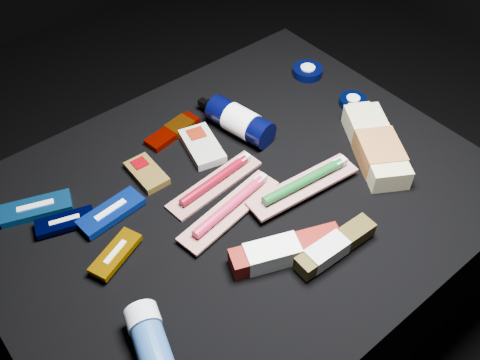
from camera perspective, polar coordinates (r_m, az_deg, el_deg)
ground at (r=1.39m, az=-0.22°, el=-12.36°), size 3.00×3.00×0.00m
cloth_table at (r=1.23m, az=-0.25°, el=-7.61°), size 0.98×0.78×0.40m
luna_bar_0 at (r=1.11m, az=-20.90°, el=-2.83°), size 0.14×0.09×0.02m
luna_bar_1 at (r=1.05m, az=-13.58°, el=-3.37°), size 0.13×0.06×0.02m
luna_bar_2 at (r=1.06m, az=-18.15°, el=-4.27°), size 0.12×0.07×0.01m
luna_bar_3 at (r=0.99m, az=-13.13°, el=-7.68°), size 0.11×0.08×0.01m
clif_bar_0 at (r=1.11m, az=-10.03°, el=0.84°), size 0.06×0.10×0.02m
clif_bar_1 at (r=1.16m, az=-4.16°, el=3.79°), size 0.09×0.13×0.02m
power_bar at (r=1.20m, az=-6.96°, el=5.35°), size 0.14×0.06×0.02m
lotion_bottle at (r=1.18m, az=-0.01°, el=6.28°), size 0.09×0.20×0.06m
cream_tin_upper at (r=1.37m, az=7.22°, el=11.44°), size 0.07×0.07×0.02m
cream_tin_lower at (r=1.29m, az=11.94°, el=8.22°), size 0.06×0.06×0.02m
bodywash_bottle at (r=1.16m, az=14.29°, el=3.48°), size 0.18×0.24×0.05m
deodorant_stick at (r=0.87m, az=-9.47°, el=-16.88°), size 0.09×0.14×0.06m
toothbrush_pack_0 at (r=1.08m, az=-2.60°, el=-0.18°), size 0.22×0.07×0.02m
toothbrush_pack_1 at (r=1.02m, az=-1.00°, el=-2.95°), size 0.24×0.09×0.03m
toothbrush_pack_2 at (r=1.06m, az=6.91°, el=-0.35°), size 0.25×0.08×0.03m
toothpaste_carton_red at (r=0.96m, az=4.44°, el=-7.65°), size 0.21×0.12×0.04m
toothpaste_carton_green at (r=0.97m, az=9.82°, el=-7.17°), size 0.17×0.04×0.03m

